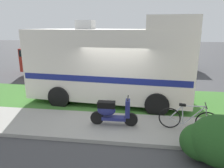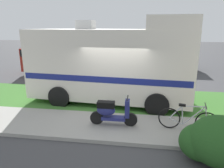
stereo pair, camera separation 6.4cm
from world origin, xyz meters
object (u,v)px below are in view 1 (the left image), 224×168
bicycle (188,119)px  pickup_truck_far (166,57)px  scooter (112,112)px  pickup_truck_near (55,60)px  motorhome_rv (111,63)px

bicycle → pickup_truck_far: size_ratio=0.34×
scooter → bicycle: 2.37m
pickup_truck_near → bicycle: bearing=-45.6°
scooter → pickup_truck_far: (2.78, 10.37, 0.36)m
bicycle → pickup_truck_far: 10.45m
motorhome_rv → pickup_truck_near: size_ratio=1.31×
pickup_truck_far → scooter: bearing=-105.0°
bicycle → pickup_truck_near: pickup_truck_near is taller
motorhome_rv → scooter: size_ratio=4.44×
scooter → motorhome_rv: bearing=98.3°
pickup_truck_near → pickup_truck_far: bearing=20.0°
motorhome_rv → pickup_truck_far: bearing=68.3°
scooter → bicycle: scooter is taller
motorhome_rv → bicycle: 3.92m
scooter → pickup_truck_near: (-5.06, 7.52, 0.39)m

